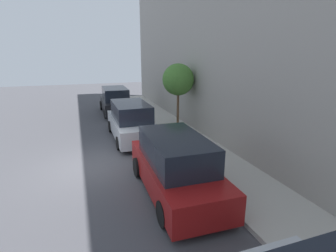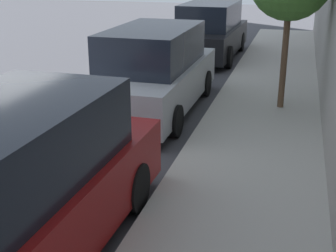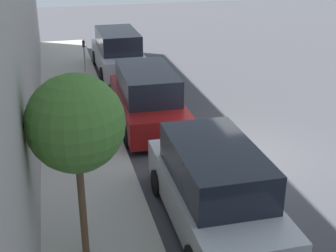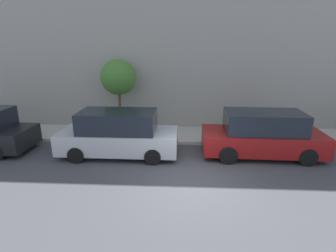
{
  "view_description": "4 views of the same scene",
  "coord_description": "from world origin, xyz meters",
  "px_view_note": "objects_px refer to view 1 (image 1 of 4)",
  "views": [
    {
      "loc": [
        -0.3,
        -10.1,
        4.38
      ],
      "look_at": [
        3.65,
        1.29,
        1.0
      ],
      "focal_mm": 28.0,
      "sensor_mm": 36.0,
      "label": 1
    },
    {
      "loc": [
        5.31,
        -6.86,
        3.33
      ],
      "look_at": [
        3.57,
        -0.63,
        1.0
      ],
      "focal_mm": 50.0,
      "sensor_mm": 36.0,
      "label": 2
    },
    {
      "loc": [
        5.31,
        11.28,
        6.07
      ],
      "look_at": [
        2.38,
        -0.36,
        1.0
      ],
      "focal_mm": 50.0,
      "sensor_mm": 36.0,
      "label": 3
    },
    {
      "loc": [
        -8.01,
        0.41,
        4.47
      ],
      "look_at": [
        3.21,
        1.01,
        1.0
      ],
      "focal_mm": 28.0,
      "sensor_mm": 36.0,
      "label": 4
    }
  ],
  "objects_px": {
    "parked_minivan_second": "(176,166)",
    "parked_minivan_third": "(131,121)",
    "parked_minivan_fourth": "(115,101)",
    "street_tree": "(178,80)"
  },
  "relations": [
    {
      "from": "parked_minivan_second",
      "to": "parked_minivan_third",
      "type": "height_order",
      "value": "same"
    },
    {
      "from": "parked_minivan_second",
      "to": "parked_minivan_fourth",
      "type": "relative_size",
      "value": 1.0
    },
    {
      "from": "parked_minivan_second",
      "to": "parked_minivan_fourth",
      "type": "distance_m",
      "value": 12.34
    },
    {
      "from": "parked_minivan_fourth",
      "to": "street_tree",
      "type": "distance_m",
      "value": 6.71
    },
    {
      "from": "parked_minivan_second",
      "to": "parked_minivan_fourth",
      "type": "height_order",
      "value": "same"
    },
    {
      "from": "parked_minivan_second",
      "to": "parked_minivan_third",
      "type": "distance_m",
      "value": 5.99
    },
    {
      "from": "parked_minivan_fourth",
      "to": "street_tree",
      "type": "bearing_deg",
      "value": -64.64
    },
    {
      "from": "parked_minivan_second",
      "to": "street_tree",
      "type": "bearing_deg",
      "value": 68.25
    },
    {
      "from": "parked_minivan_fourth",
      "to": "parked_minivan_third",
      "type": "bearing_deg",
      "value": -90.81
    },
    {
      "from": "parked_minivan_third",
      "to": "street_tree",
      "type": "bearing_deg",
      "value": 11.34
    }
  ]
}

